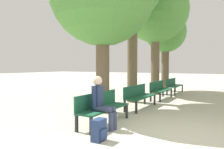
{
  "coord_description": "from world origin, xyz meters",
  "views": [
    {
      "loc": [
        1.01,
        -4.69,
        1.52
      ],
      "look_at": [
        -3.93,
        3.9,
        1.13
      ],
      "focal_mm": 35.0,
      "sensor_mm": 36.0,
      "label": 1
    }
  ],
  "objects_px": {
    "bench_row_0": "(102,106)",
    "person_seated": "(101,101)",
    "bench_row_3": "(173,85)",
    "backpack": "(99,130)",
    "tree_row_3": "(165,33)",
    "bench_row_1": "(139,95)",
    "bench_row_2": "(160,89)",
    "tree_row_2": "(156,11)"
  },
  "relations": [
    {
      "from": "person_seated",
      "to": "backpack",
      "type": "bearing_deg",
      "value": -60.66
    },
    {
      "from": "bench_row_2",
      "to": "tree_row_3",
      "type": "xyz_separation_m",
      "value": [
        -0.78,
        3.49,
        3.04
      ]
    },
    {
      "from": "bench_row_2",
      "to": "bench_row_3",
      "type": "relative_size",
      "value": 1.0
    },
    {
      "from": "tree_row_3",
      "to": "bench_row_0",
      "type": "bearing_deg",
      "value": -84.75
    },
    {
      "from": "bench_row_3",
      "to": "bench_row_0",
      "type": "bearing_deg",
      "value": -90.0
    },
    {
      "from": "bench_row_2",
      "to": "tree_row_3",
      "type": "height_order",
      "value": "tree_row_3"
    },
    {
      "from": "bench_row_1",
      "to": "person_seated",
      "type": "distance_m",
      "value": 2.86
    },
    {
      "from": "bench_row_3",
      "to": "backpack",
      "type": "distance_m",
      "value": 8.58
    },
    {
      "from": "bench_row_1",
      "to": "backpack",
      "type": "height_order",
      "value": "bench_row_1"
    },
    {
      "from": "bench_row_1",
      "to": "bench_row_2",
      "type": "relative_size",
      "value": 1.0
    },
    {
      "from": "bench_row_0",
      "to": "bench_row_3",
      "type": "height_order",
      "value": "same"
    },
    {
      "from": "bench_row_3",
      "to": "tree_row_2",
      "type": "relative_size",
      "value": 0.3
    },
    {
      "from": "bench_row_0",
      "to": "tree_row_3",
      "type": "bearing_deg",
      "value": 95.25
    },
    {
      "from": "bench_row_3",
      "to": "tree_row_3",
      "type": "bearing_deg",
      "value": 127.28
    },
    {
      "from": "bench_row_2",
      "to": "bench_row_3",
      "type": "distance_m",
      "value": 2.47
    },
    {
      "from": "bench_row_3",
      "to": "bench_row_1",
      "type": "bearing_deg",
      "value": -90.0
    },
    {
      "from": "backpack",
      "to": "person_seated",
      "type": "bearing_deg",
      "value": 119.34
    },
    {
      "from": "bench_row_0",
      "to": "tree_row_2",
      "type": "height_order",
      "value": "tree_row_2"
    },
    {
      "from": "bench_row_1",
      "to": "bench_row_2",
      "type": "height_order",
      "value": "same"
    },
    {
      "from": "bench_row_0",
      "to": "person_seated",
      "type": "xyz_separation_m",
      "value": [
        0.23,
        -0.37,
        0.19
      ]
    },
    {
      "from": "bench_row_3",
      "to": "backpack",
      "type": "relative_size",
      "value": 4.18
    },
    {
      "from": "bench_row_1",
      "to": "tree_row_3",
      "type": "relative_size",
      "value": 0.39
    },
    {
      "from": "tree_row_2",
      "to": "person_seated",
      "type": "bearing_deg",
      "value": -81.73
    },
    {
      "from": "bench_row_1",
      "to": "bench_row_2",
      "type": "bearing_deg",
      "value": 90.0
    },
    {
      "from": "tree_row_2",
      "to": "bench_row_0",
      "type": "bearing_deg",
      "value": -83.26
    },
    {
      "from": "bench_row_1",
      "to": "backpack",
      "type": "xyz_separation_m",
      "value": [
        0.66,
        -3.6,
        -0.26
      ]
    },
    {
      "from": "bench_row_1",
      "to": "tree_row_2",
      "type": "xyz_separation_m",
      "value": [
        -0.78,
        4.09,
        3.98
      ]
    },
    {
      "from": "person_seated",
      "to": "tree_row_3",
      "type": "bearing_deg",
      "value": 96.52
    },
    {
      "from": "tree_row_2",
      "to": "person_seated",
      "type": "relative_size",
      "value": 4.89
    },
    {
      "from": "bench_row_1",
      "to": "tree_row_2",
      "type": "height_order",
      "value": "tree_row_2"
    },
    {
      "from": "bench_row_2",
      "to": "tree_row_2",
      "type": "height_order",
      "value": "tree_row_2"
    },
    {
      "from": "bench_row_2",
      "to": "tree_row_3",
      "type": "distance_m",
      "value": 4.69
    },
    {
      "from": "bench_row_3",
      "to": "tree_row_3",
      "type": "xyz_separation_m",
      "value": [
        -0.78,
        1.02,
        3.04
      ]
    },
    {
      "from": "bench_row_0",
      "to": "person_seated",
      "type": "bearing_deg",
      "value": -57.79
    },
    {
      "from": "person_seated",
      "to": "bench_row_1",
      "type": "bearing_deg",
      "value": 94.65
    },
    {
      "from": "backpack",
      "to": "bench_row_1",
      "type": "bearing_deg",
      "value": 100.36
    },
    {
      "from": "bench_row_3",
      "to": "tree_row_3",
      "type": "distance_m",
      "value": 3.29
    },
    {
      "from": "bench_row_0",
      "to": "bench_row_3",
      "type": "bearing_deg",
      "value": 90.0
    },
    {
      "from": "bench_row_2",
      "to": "backpack",
      "type": "xyz_separation_m",
      "value": [
        0.66,
        -6.08,
        -0.26
      ]
    },
    {
      "from": "bench_row_1",
      "to": "person_seated",
      "type": "xyz_separation_m",
      "value": [
        0.23,
        -2.84,
        0.19
      ]
    },
    {
      "from": "tree_row_3",
      "to": "backpack",
      "type": "relative_size",
      "value": 10.83
    },
    {
      "from": "bench_row_2",
      "to": "tree_row_3",
      "type": "relative_size",
      "value": 0.39
    }
  ]
}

